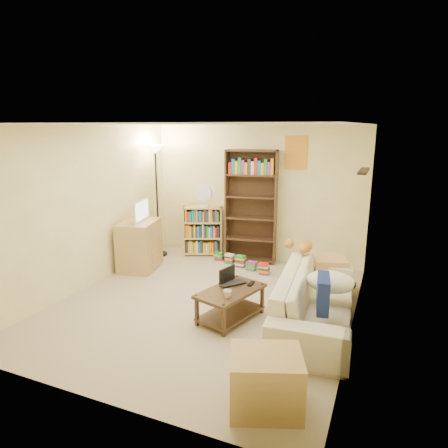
# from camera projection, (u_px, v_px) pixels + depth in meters

# --- Properties ---
(room) EXTENTS (4.50, 4.54, 2.52)m
(room) POSITION_uv_depth(u_px,v_px,m) (204.00, 192.00, 5.32)
(room) COLOR tan
(room) RESTS_ON ground
(sofa) EXTENTS (2.43, 1.27, 0.67)m
(sofa) POSITION_uv_depth(u_px,v_px,m) (316.00, 299.00, 5.07)
(sofa) COLOR beige
(sofa) RESTS_ON ground
(navy_pillow) EXTENTS (0.21, 0.46, 0.39)m
(navy_pillow) POSITION_uv_depth(u_px,v_px,m) (323.00, 293.00, 4.50)
(navy_pillow) COLOR navy
(navy_pillow) RESTS_ON sofa
(cream_blanket) EXTENTS (0.61, 0.44, 0.26)m
(cream_blanket) POSITION_uv_depth(u_px,v_px,m) (331.00, 282.00, 5.01)
(cream_blanket) COLOR silver
(cream_blanket) RESTS_ON sofa
(tabby_cat) EXTENTS (0.53, 0.22, 0.18)m
(tabby_cat) POSITION_uv_depth(u_px,v_px,m) (303.00, 246.00, 5.86)
(tabby_cat) COLOR orange
(tabby_cat) RESTS_ON sofa
(coffee_table) EXTENTS (0.76, 1.04, 0.41)m
(coffee_table) POSITION_uv_depth(u_px,v_px,m) (231.00, 300.00, 5.20)
(coffee_table) COLOR #402B18
(coffee_table) RESTS_ON ground
(laptop) EXTENTS (0.61, 0.60, 0.03)m
(laptop) POSITION_uv_depth(u_px,v_px,m) (235.00, 285.00, 5.29)
(laptop) COLOR black
(laptop) RESTS_ON coffee_table
(laptop_screen) EXTENTS (0.10, 0.30, 0.21)m
(laptop_screen) POSITION_uv_depth(u_px,v_px,m) (227.00, 275.00, 5.34)
(laptop_screen) COLOR white
(laptop_screen) RESTS_ON laptop
(mug) EXTENTS (0.13, 0.13, 0.10)m
(mug) POSITION_uv_depth(u_px,v_px,m) (228.00, 294.00, 4.92)
(mug) COLOR silver
(mug) RESTS_ON coffee_table
(tv_remote) EXTENTS (0.05, 0.17, 0.02)m
(tv_remote) POSITION_uv_depth(u_px,v_px,m) (251.00, 284.00, 5.33)
(tv_remote) COLOR black
(tv_remote) RESTS_ON coffee_table
(tv_stand) EXTENTS (0.73, 0.90, 0.86)m
(tv_stand) POSITION_uv_depth(u_px,v_px,m) (139.00, 245.00, 7.04)
(tv_stand) COLOR tan
(tv_stand) RESTS_ON ground
(television) EXTENTS (0.68, 0.35, 0.37)m
(television) POSITION_uv_depth(u_px,v_px,m) (138.00, 211.00, 6.89)
(television) COLOR black
(television) RESTS_ON tv_stand
(tall_bookshelf) EXTENTS (0.97, 0.46, 2.07)m
(tall_bookshelf) POSITION_uv_depth(u_px,v_px,m) (251.00, 204.00, 7.26)
(tall_bookshelf) COLOR #412F19
(tall_bookshelf) RESTS_ON ground
(short_bookshelf) EXTENTS (0.81, 0.57, 0.97)m
(short_bookshelf) POSITION_uv_depth(u_px,v_px,m) (203.00, 231.00, 7.80)
(short_bookshelf) COLOR tan
(short_bookshelf) RESTS_ON ground
(desk_fan) EXTENTS (0.34, 0.19, 0.45)m
(desk_fan) POSITION_uv_depth(u_px,v_px,m) (204.00, 195.00, 7.57)
(desk_fan) COLOR white
(desk_fan) RESTS_ON short_bookshelf
(floor_lamp) EXTENTS (0.36, 0.36, 2.14)m
(floor_lamp) POSITION_uv_depth(u_px,v_px,m) (156.00, 168.00, 7.48)
(floor_lamp) COLOR black
(floor_lamp) RESTS_ON ground
(side_table) EXTENTS (0.60, 0.60, 0.54)m
(side_table) POSITION_uv_depth(u_px,v_px,m) (329.00, 274.00, 6.09)
(side_table) COLOR tan
(side_table) RESTS_ON ground
(end_cabinet) EXTENTS (0.78, 0.72, 0.53)m
(end_cabinet) POSITION_uv_depth(u_px,v_px,m) (266.00, 381.00, 3.55)
(end_cabinet) COLOR tan
(end_cabinet) RESTS_ON ground
(book_stacks) EXTENTS (1.18, 0.53, 0.21)m
(book_stacks) POSITION_uv_depth(u_px,v_px,m) (241.00, 262.00, 7.17)
(book_stacks) COLOR red
(book_stacks) RESTS_ON ground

